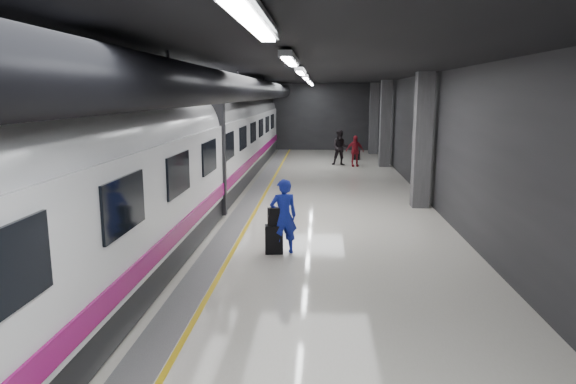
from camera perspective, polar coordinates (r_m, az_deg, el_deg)
name	(u,v)px	position (r m, az deg, el deg)	size (l,w,h in m)	color
ground	(282,219)	(15.87, -0.67, -2.97)	(40.00, 40.00, 0.00)	silver
platform_hall	(275,102)	(16.39, -1.46, 9.96)	(10.02, 40.02, 4.51)	black
train	(176,151)	(16.07, -12.35, 4.45)	(3.05, 38.00, 4.05)	black
traveler_main	(283,216)	(12.28, -0.51, -2.72)	(0.66, 0.43, 1.81)	#1920C2
suitcase_main	(274,239)	(12.40, -1.57, -5.27)	(0.43, 0.27, 0.70)	black
shoulder_bag	(275,217)	(12.25, -1.47, -2.74)	(0.32, 0.17, 0.43)	black
traveler_far_a	(340,148)	(27.80, 5.84, 4.92)	(0.92, 0.72, 1.90)	black
traveler_far_b	(355,151)	(27.48, 7.43, 4.55)	(0.96, 0.40, 1.64)	maroon
suitcase_far	(356,155)	(30.37, 7.62, 4.11)	(0.38, 0.25, 0.56)	black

